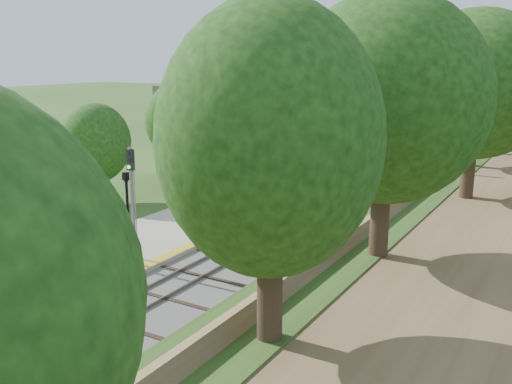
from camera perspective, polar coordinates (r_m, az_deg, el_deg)
The scene contains 11 objects.
ground at distance 23.48m, azimuth -18.45°, elevation -14.28°, with size 320.00×320.00×0.00m, color #2D4C19.
trackbed at distance 75.32m, azimuth 19.56°, elevation 4.65°, with size 9.50×170.00×0.28m.
platform at distance 37.70m, azimuth -5.35°, elevation -2.68°, with size 6.40×68.00×0.38m, color #A99E88.
yellow_stripe at distance 36.10m, azimuth -1.68°, elevation -3.04°, with size 0.55×68.00×0.01m, color gold.
station_building at distance 53.13m, azimuth -4.27°, elevation 6.37°, with size 8.60×6.60×8.00m.
signal_gantry at distance 69.81m, azimuth 19.42°, elevation 7.96°, with size 8.40×0.38×6.20m.
trees_behind_platform at distance 43.99m, azimuth -8.22°, elevation 5.36°, with size 7.82×53.32×7.21m.
train at distance 80.56m, azimuth 19.05°, elevation 6.88°, with size 3.16×105.12×4.65m.
lamppost_far at distance 30.18m, azimuth -12.65°, elevation -2.73°, with size 0.45×0.45×4.53m.
signal_platform at distance 28.63m, azimuth -12.29°, elevation -0.16°, with size 0.35×0.28×5.98m.
signal_farside at distance 40.52m, azimuth 16.01°, elevation 3.77°, with size 0.36×0.29×6.64m.
Camera 1 is at (16.21, -13.21, 10.68)m, focal length 40.00 mm.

